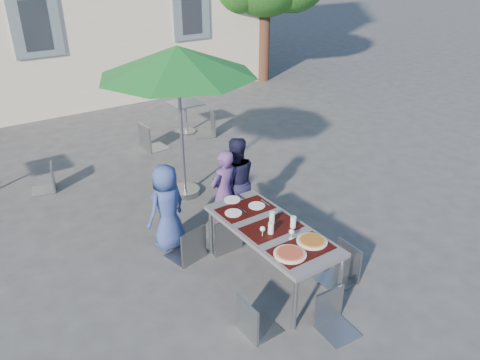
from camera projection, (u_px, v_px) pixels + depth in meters
ground at (212, 277)px, 6.00m from camera, size 90.00×90.00×0.00m
dining_table at (271, 231)px, 5.68m from camera, size 0.80×1.85×0.76m
pizza_near_left at (290, 253)px, 5.15m from camera, size 0.37×0.37×0.03m
pizza_near_right at (312, 241)px, 5.37m from camera, size 0.36×0.36×0.03m
glassware at (278, 224)px, 5.58m from camera, size 0.49×0.47×0.15m
place_settings at (241, 206)px, 6.11m from camera, size 0.62×0.54×0.01m
child_0 at (167, 207)px, 6.36m from camera, size 0.69×0.54×1.24m
child_1 at (224, 193)px, 6.65m from camera, size 0.54×0.41×1.31m
child_2 at (235, 181)px, 6.91m from camera, size 0.75×0.56×1.37m
chair_0 at (188, 224)px, 6.10m from camera, size 0.50×0.50×0.95m
chair_1 at (224, 213)px, 6.30m from camera, size 0.44×0.44×0.99m
chair_2 at (262, 205)px, 6.59m from camera, size 0.53×0.53×0.92m
chair_3 at (254, 297)px, 4.92m from camera, size 0.39×0.39×0.86m
chair_4 at (345, 243)px, 5.73m from camera, size 0.42×0.42×0.92m
chair_5 at (337, 292)px, 4.99m from camera, size 0.41×0.41×0.86m
patio_umbrella at (177, 62)px, 7.00m from camera, size 2.47×2.47×2.49m
bg_chair_r_0 at (44, 163)px, 7.92m from camera, size 0.48×0.47×0.88m
cafe_table_1 at (185, 113)px, 10.45m from camera, size 0.66×0.66×0.70m
bg_chair_l_1 at (148, 121)px, 9.49m from camera, size 0.50×0.50×1.05m
bg_chair_r_1 at (208, 110)px, 10.24m from camera, size 0.56×0.56×0.98m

